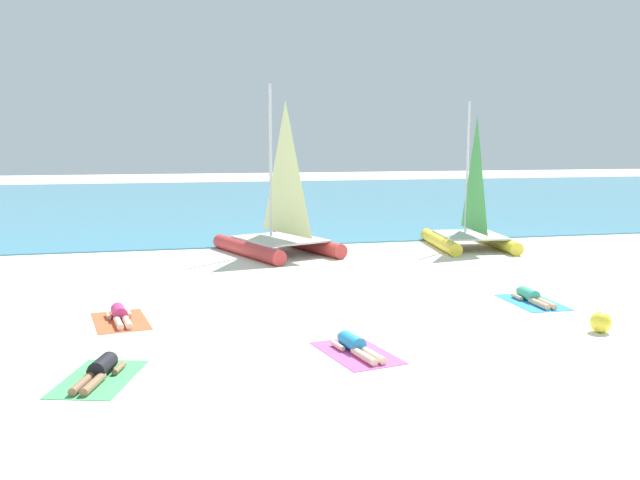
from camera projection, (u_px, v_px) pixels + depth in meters
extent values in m
plane|color=silver|center=(290.00, 257.00, 23.18)|extent=(120.00, 120.00, 0.00)
cube|color=teal|center=(228.00, 200.00, 44.72)|extent=(120.00, 40.00, 0.05)
cylinder|color=yellow|center=(440.00, 242.00, 25.00)|extent=(1.00, 4.09, 0.46)
cylinder|color=yellow|center=(497.00, 241.00, 25.20)|extent=(1.00, 4.09, 0.46)
cube|color=silver|center=(470.00, 235.00, 24.87)|extent=(2.45, 2.86, 0.06)
cylinder|color=silver|center=(467.00, 168.00, 25.10)|extent=(0.10, 0.10, 4.84)
pyramid|color=#4CA54C|center=(476.00, 174.00, 24.18)|extent=(0.34, 2.12, 4.07)
cylinder|color=#CC3838|center=(247.00, 249.00, 23.17)|extent=(2.00, 4.36, 0.51)
cylinder|color=#CC3838|center=(306.00, 243.00, 24.42)|extent=(2.00, 4.36, 0.51)
cube|color=silver|center=(280.00, 239.00, 23.58)|extent=(3.17, 3.48, 0.06)
cylinder|color=silver|center=(271.00, 162.00, 23.73)|extent=(0.11, 0.11, 5.31)
pyramid|color=#EAEA99|center=(286.00, 168.00, 22.88)|extent=(0.86, 2.22, 4.46)
cube|color=#4CB266|center=(99.00, 379.00, 11.29)|extent=(1.59, 2.13, 0.01)
cylinder|color=black|center=(103.00, 366.00, 11.46)|extent=(0.46, 0.68, 0.30)
sphere|color=#8C6647|center=(112.00, 358.00, 11.87)|extent=(0.22, 0.22, 0.22)
cylinder|color=#8C6647|center=(82.00, 384.00, 10.84)|extent=(0.36, 0.79, 0.14)
cylinder|color=#8C6647|center=(93.00, 384.00, 10.83)|extent=(0.36, 0.79, 0.14)
cylinder|color=#8C6647|center=(94.00, 367.00, 11.64)|extent=(0.22, 0.46, 0.10)
cylinder|color=#8C6647|center=(119.00, 368.00, 11.62)|extent=(0.22, 0.46, 0.10)
cube|color=#EA5933|center=(121.00, 321.00, 14.89)|extent=(1.40, 2.06, 0.01)
cylinder|color=#D83372|center=(119.00, 312.00, 15.05)|extent=(0.40, 0.66, 0.30)
sphere|color=beige|center=(117.00, 308.00, 15.42)|extent=(0.22, 0.22, 0.22)
cylinder|color=beige|center=(118.00, 323.00, 14.43)|extent=(0.27, 0.79, 0.14)
cylinder|color=beige|center=(127.00, 322.00, 14.50)|extent=(0.27, 0.79, 0.14)
cylinder|color=beige|center=(108.00, 315.00, 15.12)|extent=(0.17, 0.46, 0.10)
cylinder|color=beige|center=(129.00, 313.00, 15.29)|extent=(0.17, 0.46, 0.10)
cube|color=#D84C99|center=(357.00, 353.00, 12.65)|extent=(1.45, 2.08, 0.01)
cylinder|color=#268CCC|center=(352.00, 342.00, 12.81)|extent=(0.42, 0.67, 0.30)
sphere|color=beige|center=(342.00, 336.00, 13.18)|extent=(0.22, 0.22, 0.22)
cylinder|color=beige|center=(364.00, 356.00, 12.20)|extent=(0.29, 0.79, 0.14)
cylinder|color=beige|center=(373.00, 355.00, 12.27)|extent=(0.29, 0.79, 0.14)
cylinder|color=beige|center=(338.00, 346.00, 12.87)|extent=(0.19, 0.46, 0.10)
cylinder|color=beige|center=(358.00, 343.00, 13.05)|extent=(0.19, 0.46, 0.10)
cube|color=#338CD8|center=(532.00, 302.00, 16.61)|extent=(1.12, 1.91, 0.01)
cylinder|color=#3FB28C|center=(529.00, 294.00, 16.78)|extent=(0.31, 0.62, 0.30)
sphere|color=#D8AD84|center=(520.00, 291.00, 17.17)|extent=(0.22, 0.22, 0.22)
cylinder|color=#D8AD84|center=(539.00, 304.00, 16.14)|extent=(0.15, 0.78, 0.14)
cylinder|color=#D8AD84|center=(546.00, 303.00, 16.18)|extent=(0.15, 0.78, 0.14)
cylinder|color=#D8AD84|center=(517.00, 297.00, 16.89)|extent=(0.10, 0.45, 0.10)
cylinder|color=#D8AD84|center=(533.00, 296.00, 16.99)|extent=(0.10, 0.45, 0.10)
sphere|color=yellow|center=(601.00, 322.00, 14.00)|extent=(0.43, 0.43, 0.43)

